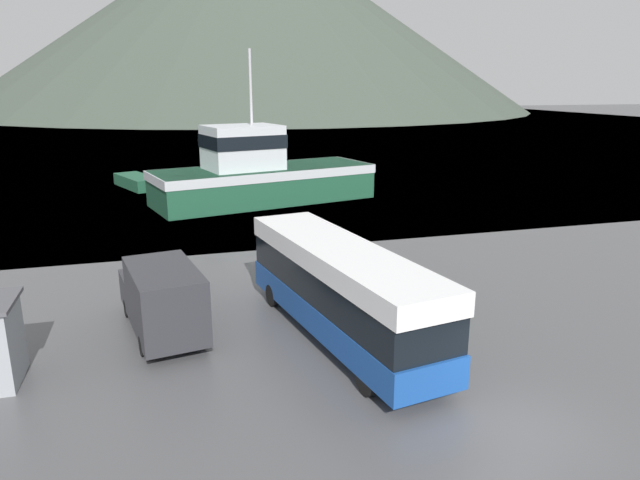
{
  "coord_description": "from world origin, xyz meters",
  "views": [
    {
      "loc": [
        -8.77,
        -11.27,
        8.82
      ],
      "look_at": [
        -2.02,
        12.58,
        2.0
      ],
      "focal_mm": 32.0,
      "sensor_mm": 36.0,
      "label": 1
    }
  ],
  "objects_px": {
    "tour_bus": "(340,287)",
    "storage_bin": "(430,297)",
    "fishing_boat": "(259,174)",
    "small_boat": "(137,182)",
    "delivery_van": "(162,297)"
  },
  "relations": [
    {
      "from": "small_boat",
      "to": "tour_bus",
      "type": "bearing_deg",
      "value": -99.01
    },
    {
      "from": "tour_bus",
      "to": "storage_bin",
      "type": "bearing_deg",
      "value": 3.77
    },
    {
      "from": "delivery_van",
      "to": "small_boat",
      "type": "relative_size",
      "value": 0.99
    },
    {
      "from": "tour_bus",
      "to": "storage_bin",
      "type": "xyz_separation_m",
      "value": [
        4.02,
        0.96,
        -1.17
      ]
    },
    {
      "from": "tour_bus",
      "to": "small_boat",
      "type": "bearing_deg",
      "value": 93.29
    },
    {
      "from": "fishing_boat",
      "to": "small_boat",
      "type": "relative_size",
      "value": 2.8
    },
    {
      "from": "tour_bus",
      "to": "small_boat",
      "type": "xyz_separation_m",
      "value": [
        -7.77,
        34.01,
        -1.39
      ]
    },
    {
      "from": "fishing_boat",
      "to": "small_boat",
      "type": "bearing_deg",
      "value": -148.82
    },
    {
      "from": "delivery_van",
      "to": "fishing_boat",
      "type": "distance_m",
      "value": 24.0
    },
    {
      "from": "fishing_boat",
      "to": "small_boat",
      "type": "height_order",
      "value": "fishing_boat"
    },
    {
      "from": "tour_bus",
      "to": "fishing_boat",
      "type": "xyz_separation_m",
      "value": [
        1.48,
        24.83,
        0.26
      ]
    },
    {
      "from": "fishing_boat",
      "to": "storage_bin",
      "type": "relative_size",
      "value": 12.3
    },
    {
      "from": "tour_bus",
      "to": "small_boat",
      "type": "distance_m",
      "value": 34.91
    },
    {
      "from": "tour_bus",
      "to": "storage_bin",
      "type": "distance_m",
      "value": 4.3
    },
    {
      "from": "delivery_van",
      "to": "storage_bin",
      "type": "relative_size",
      "value": 4.36
    }
  ]
}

